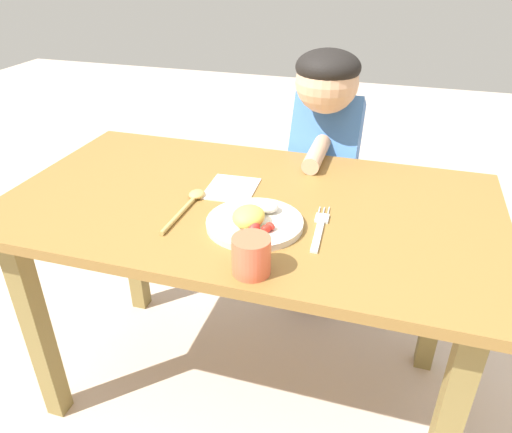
{
  "coord_description": "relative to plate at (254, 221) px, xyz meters",
  "views": [
    {
      "loc": [
        0.34,
        -1.04,
        1.26
      ],
      "look_at": [
        0.05,
        -0.11,
        0.7
      ],
      "focal_mm": 33.86,
      "sensor_mm": 36.0,
      "label": 1
    }
  ],
  "objects": [
    {
      "name": "ground_plane",
      "position": [
        -0.05,
        0.12,
        -0.7
      ],
      "size": [
        8.0,
        8.0,
        0.0
      ],
      "primitive_type": "plane",
      "color": "beige"
    },
    {
      "name": "dining_table",
      "position": [
        -0.05,
        0.12,
        -0.11
      ],
      "size": [
        1.26,
        0.7,
        0.68
      ],
      "color": "olive",
      "rests_on": "ground_plane"
    },
    {
      "name": "plate",
      "position": [
        0.0,
        0.0,
        0.0
      ],
      "size": [
        0.23,
        0.23,
        0.06
      ],
      "color": "beige",
      "rests_on": "dining_table"
    },
    {
      "name": "fork",
      "position": [
        0.15,
        0.03,
        -0.01
      ],
      "size": [
        0.03,
        0.2,
        0.01
      ],
      "rotation": [
        0.0,
        0.0,
        1.63
      ],
      "color": "silver",
      "rests_on": "dining_table"
    },
    {
      "name": "spoon",
      "position": [
        -0.19,
        0.06,
        -0.01
      ],
      "size": [
        0.04,
        0.22,
        0.02
      ],
      "rotation": [
        0.0,
        0.0,
        1.56
      ],
      "color": "tan",
      "rests_on": "dining_table"
    },
    {
      "name": "drinking_cup",
      "position": [
        0.05,
        -0.17,
        0.02
      ],
      "size": [
        0.08,
        0.08,
        0.08
      ],
      "primitive_type": "cylinder",
      "color": "#E86141",
      "rests_on": "dining_table"
    },
    {
      "name": "person",
      "position": [
        0.07,
        0.59,
        -0.14
      ],
      "size": [
        0.22,
        0.41,
        0.99
      ],
      "rotation": [
        0.0,
        0.0,
        3.14
      ],
      "color": "#484A70",
      "rests_on": "ground_plane"
    },
    {
      "name": "napkin",
      "position": [
        -0.12,
        0.17,
        -0.01
      ],
      "size": [
        0.14,
        0.16,
        0.0
      ],
      "primitive_type": "cube",
      "rotation": [
        0.0,
        0.0,
        0.05
      ],
      "color": "white",
      "rests_on": "dining_table"
    }
  ]
}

